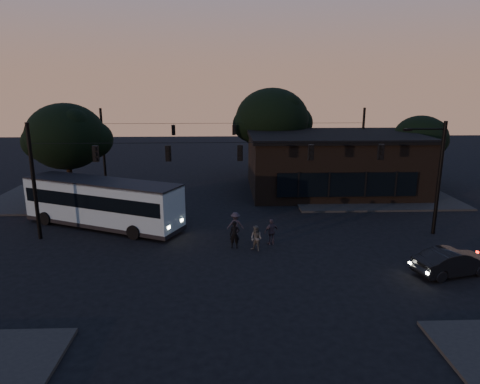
{
  "coord_description": "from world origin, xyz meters",
  "views": [
    {
      "loc": [
        -0.99,
        -22.69,
        9.74
      ],
      "look_at": [
        0.0,
        4.0,
        3.0
      ],
      "focal_mm": 32.0,
      "sensor_mm": 36.0,
      "label": 1
    }
  ],
  "objects_px": {
    "pedestrian_b": "(256,238)",
    "pedestrian_d": "(235,225)",
    "building": "(332,163)",
    "pedestrian_c": "(272,232)",
    "car": "(453,262)",
    "pedestrian_a": "(235,235)",
    "bus": "(102,201)"
  },
  "relations": [
    {
      "from": "bus",
      "to": "pedestrian_a",
      "type": "xyz_separation_m",
      "value": [
        9.1,
        -4.4,
        -1.02
      ]
    },
    {
      "from": "bus",
      "to": "pedestrian_a",
      "type": "relative_size",
      "value": 6.98
    },
    {
      "from": "building",
      "to": "bus",
      "type": "distance_m",
      "value": 20.9
    },
    {
      "from": "pedestrian_a",
      "to": "building",
      "type": "bearing_deg",
      "value": 60.62
    },
    {
      "from": "building",
      "to": "pedestrian_d",
      "type": "relative_size",
      "value": 9.16
    },
    {
      "from": "building",
      "to": "pedestrian_a",
      "type": "distance_m",
      "value": 17.03
    },
    {
      "from": "pedestrian_c",
      "to": "car",
      "type": "bearing_deg",
      "value": 132.2
    },
    {
      "from": "pedestrian_b",
      "to": "pedestrian_c",
      "type": "height_order",
      "value": "pedestrian_c"
    },
    {
      "from": "bus",
      "to": "car",
      "type": "bearing_deg",
      "value": 2.17
    },
    {
      "from": "pedestrian_a",
      "to": "pedestrian_d",
      "type": "height_order",
      "value": "pedestrian_a"
    },
    {
      "from": "bus",
      "to": "pedestrian_d",
      "type": "height_order",
      "value": "bus"
    },
    {
      "from": "building",
      "to": "pedestrian_b",
      "type": "relative_size",
      "value": 9.89
    },
    {
      "from": "pedestrian_a",
      "to": "pedestrian_b",
      "type": "relative_size",
      "value": 1.09
    },
    {
      "from": "pedestrian_c",
      "to": "building",
      "type": "bearing_deg",
      "value": -137.79
    },
    {
      "from": "pedestrian_a",
      "to": "pedestrian_b",
      "type": "height_order",
      "value": "pedestrian_a"
    },
    {
      "from": "car",
      "to": "pedestrian_b",
      "type": "distance_m",
      "value": 10.74
    },
    {
      "from": "building",
      "to": "pedestrian_b",
      "type": "distance_m",
      "value": 16.81
    },
    {
      "from": "pedestrian_a",
      "to": "pedestrian_d",
      "type": "distance_m",
      "value": 1.94
    },
    {
      "from": "pedestrian_a",
      "to": "pedestrian_d",
      "type": "bearing_deg",
      "value": 91.52
    },
    {
      "from": "bus",
      "to": "pedestrian_b",
      "type": "distance_m",
      "value": 11.54
    },
    {
      "from": "building",
      "to": "pedestrian_c",
      "type": "relative_size",
      "value": 9.35
    },
    {
      "from": "building",
      "to": "bus",
      "type": "height_order",
      "value": "building"
    },
    {
      "from": "pedestrian_c",
      "to": "pedestrian_d",
      "type": "bearing_deg",
      "value": -52.6
    },
    {
      "from": "car",
      "to": "pedestrian_a",
      "type": "relative_size",
      "value": 2.51
    },
    {
      "from": "building",
      "to": "pedestrian_c",
      "type": "xyz_separation_m",
      "value": [
        -7.09,
        -13.55,
        -1.88
      ]
    },
    {
      "from": "pedestrian_b",
      "to": "pedestrian_d",
      "type": "relative_size",
      "value": 0.93
    },
    {
      "from": "building",
      "to": "pedestrian_c",
      "type": "bearing_deg",
      "value": -117.61
    },
    {
      "from": "pedestrian_c",
      "to": "pedestrian_d",
      "type": "relative_size",
      "value": 0.98
    },
    {
      "from": "building",
      "to": "car",
      "type": "height_order",
      "value": "building"
    },
    {
      "from": "pedestrian_b",
      "to": "pedestrian_d",
      "type": "bearing_deg",
      "value": 153.24
    },
    {
      "from": "bus",
      "to": "car",
      "type": "height_order",
      "value": "bus"
    },
    {
      "from": "pedestrian_a",
      "to": "pedestrian_c",
      "type": "relative_size",
      "value": 1.03
    }
  ]
}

